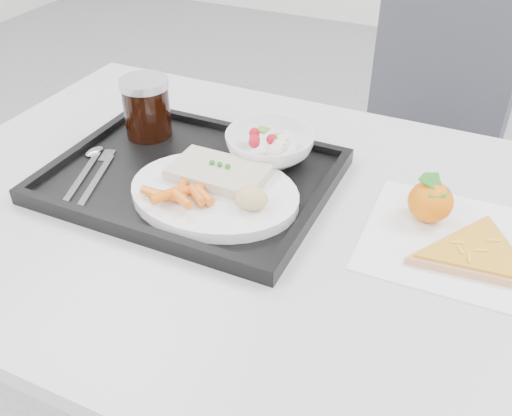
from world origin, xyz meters
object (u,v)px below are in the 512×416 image
chair (423,132)px  table (271,246)px  tangerine (430,201)px  tray (191,178)px  dinner_plate (214,194)px  cola_glass (147,107)px  pizza_slice (477,254)px  salad_bowl (270,146)px

chair → table: bearing=-98.1°
tangerine → tray: bearing=-171.1°
table → tangerine: (0.22, 0.08, 0.10)m
tray → dinner_plate: bearing=-33.0°
table → cola_glass: size_ratio=11.11×
tray → cola_glass: (-0.14, 0.09, 0.06)m
tray → pizza_slice: size_ratio=1.56×
chair → tangerine: 0.75m
chair → tray: (-0.27, -0.75, 0.22)m
tangerine → table: bearing=-159.6°
dinner_plate → salad_bowl: salad_bowl is taller
table → tangerine: 0.26m
chair → salad_bowl: chair is taller
chair → salad_bowl: bearing=-104.8°
table → tray: size_ratio=2.67×
tray → dinner_plate: 0.08m
chair → dinner_plate: chair is taller
dinner_plate → chair: bearing=76.0°
table → dinner_plate: size_ratio=4.44×
chair → dinner_plate: size_ratio=3.44×
tray → salad_bowl: 0.15m
chair → dinner_plate: 0.86m
dinner_plate → salad_bowl: size_ratio=1.78×
table → dinner_plate: (-0.09, -0.02, 0.09)m
dinner_plate → tangerine: tangerine is taller
table → tangerine: size_ratio=17.49×
table → salad_bowl: bearing=115.0°
dinner_plate → tray: bearing=147.0°
salad_bowl → pizza_slice: size_ratio=0.53×
cola_glass → pizza_slice: size_ratio=0.37×
table → dinner_plate: bearing=-166.8°
cola_glass → pizza_slice: cola_glass is taller
chair → cola_glass: chair is taller
table → tray: tray is taller
tangerine → pizza_slice: (0.08, -0.06, -0.02)m
chair → pizza_slice: size_ratio=3.22×
tangerine → pizza_slice: bearing=-37.8°
pizza_slice → salad_bowl: bearing=163.3°
chair → tray: chair is taller
dinner_plate → pizza_slice: 0.39m
salad_bowl → tangerine: (0.28, -0.05, -0.00)m
chair → pizza_slice: chair is taller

